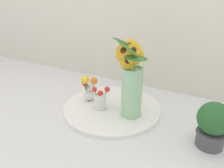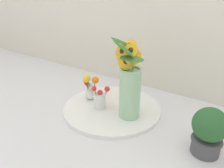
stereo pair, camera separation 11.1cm
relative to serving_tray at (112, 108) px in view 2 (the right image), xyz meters
name	(u,v)px [view 2 (the right image)]	position (x,y,z in m)	size (l,w,h in m)	color
ground_plane	(106,110)	(-0.02, -0.03, -0.01)	(6.00, 6.00, 0.00)	silver
serving_tray	(112,108)	(0.00, 0.00, 0.00)	(0.51, 0.51, 0.02)	white
mason_jar_sunflowers	(129,84)	(0.11, -0.02, 0.18)	(0.22, 0.21, 0.40)	#99CC9E
vase_small_center	(100,99)	(-0.05, -0.04, 0.06)	(0.08, 0.08, 0.13)	white
vase_bulb_right	(90,88)	(-0.14, 0.00, 0.08)	(0.08, 0.08, 0.16)	white
potted_plant	(209,131)	(0.49, -0.07, 0.09)	(0.13, 0.13, 0.20)	#4C4C51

